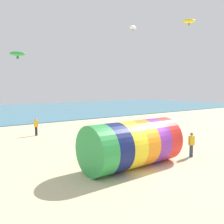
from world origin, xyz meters
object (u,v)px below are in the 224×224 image
kite_green_parafoil (18,54)px  kite_yellow_parafoil (189,21)px  kite_white_parafoil (133,27)px  kite_handler (191,144)px  bystander_near_water (36,126)px  giant_inflatable_tube (132,144)px

kite_green_parafoil → kite_yellow_parafoil: 14.70m
kite_white_parafoil → kite_handler: bearing=-45.6°
kite_handler → kite_green_parafoil: size_ratio=1.21×
kite_white_parafoil → bystander_near_water: (-3.06, 10.79, -7.84)m
kite_green_parafoil → kite_handler: bearing=-57.0°
kite_white_parafoil → bystander_near_water: kite_white_parafoil is taller
kite_yellow_parafoil → kite_white_parafoil: kite_yellow_parafoil is taller
giant_inflatable_tube → kite_yellow_parafoil: (8.17, 2.41, 8.80)m
kite_handler → kite_white_parafoil: (-2.82, 2.88, 7.89)m
giant_inflatable_tube → kite_green_parafoil: bearing=105.7°
kite_handler → kite_white_parafoil: bearing=134.4°
kite_yellow_parafoil → kite_white_parafoil: (-6.34, -0.26, -1.43)m
kite_handler → bystander_near_water: size_ratio=0.95×
kite_white_parafoil → bystander_near_water: bearing=105.8°
giant_inflatable_tube → kite_green_parafoil: size_ratio=4.47×
kite_green_parafoil → bystander_near_water: bearing=38.9°
kite_green_parafoil → kite_yellow_parafoil: kite_yellow_parafoil is taller
giant_inflatable_tube → bystander_near_water: giant_inflatable_tube is taller
kite_yellow_parafoil → kite_handler: bearing=-138.2°
giant_inflatable_tube → kite_yellow_parafoil: 12.25m
giant_inflatable_tube → kite_white_parafoil: (1.84, 2.15, 7.37)m
kite_green_parafoil → kite_white_parafoil: kite_white_parafoil is taller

